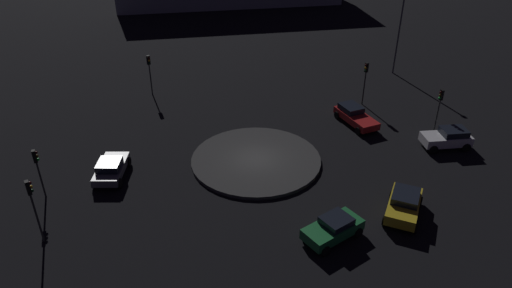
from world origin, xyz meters
The scene contains 13 objects.
ground_plane centered at (0.00, 0.00, 0.00)m, with size 116.94×116.94×0.00m, color black.
roundabout_island centered at (0.00, 0.00, 0.13)m, with size 10.01×10.01×0.27m, color #383838.
car_grey centered at (-1.96, 10.61, 0.76)m, with size 3.94×2.07×1.46m.
car_white centered at (1.98, -15.52, 0.84)m, with size 2.32×3.97×1.61m.
car_yellow centered at (-6.61, -9.51, 0.82)m, with size 4.37×3.37×1.54m.
car_green centered at (-8.78, -4.57, 0.74)m, with size 3.61×4.12×1.43m.
car_red centered at (6.17, -8.85, 0.75)m, with size 4.90×3.47×1.44m.
traffic_light_southeast centered at (10.04, -10.35, 2.99)m, with size 0.39×0.39×4.20m.
traffic_light_south centered at (4.65, -15.45, 2.75)m, with size 0.35×0.39×3.84m.
traffic_light_north centered at (-4.32, 14.59, 2.67)m, with size 0.35×0.39×3.74m.
traffic_light_northeast centered at (12.59, 10.19, 2.91)m, with size 0.39×0.38×4.09m.
traffic_light_northwest centered at (-8.83, 13.04, 3.15)m, with size 0.37×0.40×4.44m.
streetlamp_southeast centered at (18.00, -15.46, 5.09)m, with size 0.44×0.44×8.44m.
Camera 1 is at (-30.70, 0.48, 19.62)m, focal length 32.97 mm.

